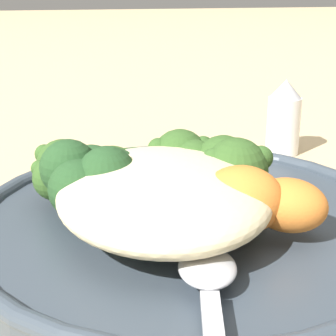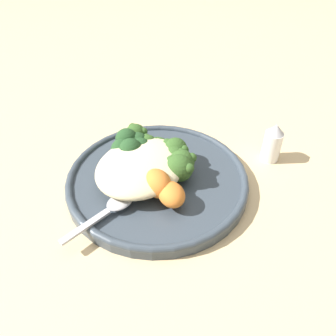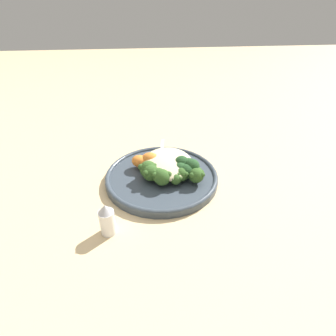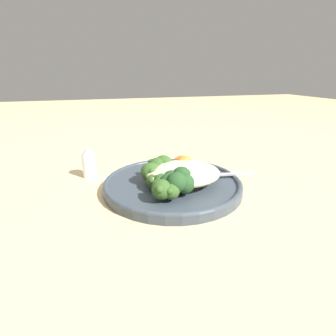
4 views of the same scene
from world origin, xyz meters
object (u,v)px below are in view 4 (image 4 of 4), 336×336
Objects in this scene: broccoli_stalk_3 at (160,173)px; kale_tuft at (177,181)px; broccoli_stalk_7 at (175,187)px; sweet_potato_chunk_1 at (181,163)px; quinoa_mound at (183,173)px; sweet_potato_chunk_0 at (184,165)px; broccoli_stalk_6 at (166,187)px; broccoli_stalk_0 at (167,167)px; plate at (173,184)px; broccoli_stalk_4 at (161,180)px; salt_shaker at (89,163)px; broccoli_stalk_1 at (160,168)px; spoon at (215,174)px; broccoli_stalk_2 at (162,172)px; broccoli_stalk_5 at (168,180)px.

kale_tuft is (-0.02, 0.06, 0.01)m from broccoli_stalk_3.
sweet_potato_chunk_1 is (-0.05, -0.12, 0.00)m from broccoli_stalk_7.
sweet_potato_chunk_1 is (-0.02, -0.07, -0.00)m from quinoa_mound.
sweet_potato_chunk_0 is 1.07× the size of sweet_potato_chunk_1.
broccoli_stalk_0 is at bearing -153.43° from broccoli_stalk_6.
kale_tuft is (0.01, 0.06, 0.03)m from plate.
broccoli_stalk_4 is at bearing 83.21° from broccoli_stalk_3.
salt_shaker is at bearing -106.10° from broccoli_stalk_7.
quinoa_mound is 1.74× the size of broccoli_stalk_0.
broccoli_stalk_7 is (-0.00, 0.09, -0.01)m from broccoli_stalk_1.
salt_shaker is at bearing -36.45° from plate.
spoon is at bearing 159.43° from broccoli_stalk_6.
broccoli_stalk_4 is at bearing 108.87° from broccoli_stalk_1.
broccoli_stalk_1 is 0.05m from sweet_potato_chunk_0.
broccoli_stalk_0 is 0.10m from spoon.
quinoa_mound is 1.58× the size of broccoli_stalk_1.
sweet_potato_chunk_0 is (-0.07, -0.09, 0.00)m from broccoli_stalk_6.
broccoli_stalk_1 is at bearing -142.34° from broccoli_stalk_7.
salt_shaker reaches higher than broccoli_stalk_7.
sweet_potato_chunk_0 reaches higher than broccoli_stalk_4.
sweet_potato_chunk_0 reaches higher than broccoli_stalk_2.
broccoli_stalk_1 reaches higher than sweet_potato_chunk_1.
broccoli_stalk_7 is at bearing 145.88° from broccoli_stalk_6.
quinoa_mound is 0.05m from broccoli_stalk_3.
quinoa_mound is at bearing 68.04° from sweet_potato_chunk_0.
broccoli_stalk_7 is 1.54× the size of salt_shaker.
broccoli_stalk_0 reaches higher than broccoli_stalk_1.
broccoli_stalk_0 is at bearing -64.97° from quinoa_mound.
broccoli_stalk_5 is 1.90× the size of sweet_potato_chunk_0.
broccoli_stalk_4 is 0.13m from spoon.
broccoli_stalk_4 is at bearing -138.83° from broccoli_stalk_6.
kale_tuft reaches higher than sweet_potato_chunk_0.
plate is 3.01× the size of broccoli_stalk_1.
sweet_potato_chunk_0 is at bearing -142.99° from plate.
quinoa_mound reaches higher than spoon.
broccoli_stalk_0 is at bearing -114.25° from broccoli_stalk_2.
broccoli_stalk_0 is 0.03m from broccoli_stalk_2.
kale_tuft reaches higher than broccoli_stalk_4.
kale_tuft is (-0.02, 0.04, 0.01)m from broccoli_stalk_4.
plate is at bearing -47.50° from quinoa_mound.
broccoli_stalk_7 is (0.02, 0.06, 0.02)m from plate.
broccoli_stalk_5 reaches higher than broccoli_stalk_7.
quinoa_mound reaches higher than broccoli_stalk_7.
broccoli_stalk_6 reaches higher than sweet_potato_chunk_1.
sweet_potato_chunk_1 is at bearing -96.83° from sweet_potato_chunk_0.
quinoa_mound is 2.27× the size of kale_tuft.
broccoli_stalk_2 reaches higher than spoon.
plate is 5.86× the size of sweet_potato_chunk_0.
broccoli_stalk_6 is 0.23m from salt_shaker.
spoon is at bearing 151.12° from sweet_potato_chunk_0.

